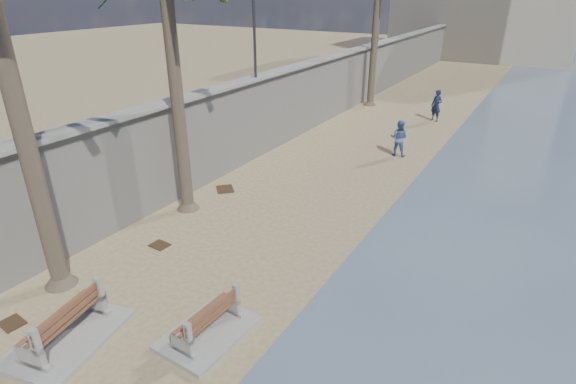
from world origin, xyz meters
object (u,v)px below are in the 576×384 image
at_px(person_b, 399,136).
at_px(bench_near, 64,325).
at_px(person_a, 437,103).
at_px(bench_far, 207,321).

bearing_deg(person_b, bench_near, 77.38).
xyz_separation_m(bench_near, person_a, (2.42, 22.32, 0.59)).
distance_m(bench_far, person_b, 13.74).
xyz_separation_m(bench_near, person_b, (2.42, 15.48, 0.48)).
xyz_separation_m(bench_near, bench_far, (2.56, 1.75, -0.07)).
bearing_deg(bench_far, bench_near, -145.65).
relative_size(bench_far, person_b, 1.18).
xyz_separation_m(bench_far, person_b, (-0.14, 13.72, 0.54)).
height_order(bench_near, bench_far, bench_near).
bearing_deg(bench_far, person_b, 90.58).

